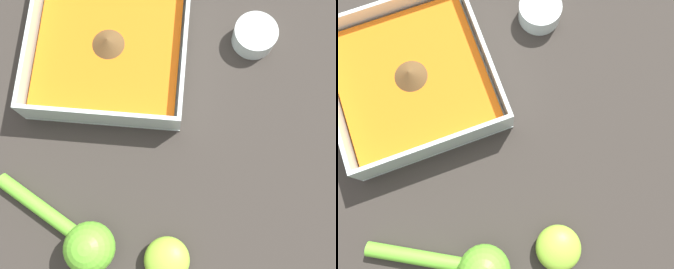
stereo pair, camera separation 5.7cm
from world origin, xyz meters
The scene contains 5 objects.
ground_plane centered at (0.00, 0.00, 0.00)m, with size 4.00×4.00×0.00m, color #332D28.
square_dish centered at (-0.03, 0.03, 0.02)m, with size 0.24×0.24×0.06m.
spice_bowl centered at (0.01, -0.19, 0.02)m, with size 0.07×0.07×0.03m.
lemon_squeezer centered at (-0.32, 0.04, 0.03)m, with size 0.13×0.19×0.07m.
lemon_half centered at (-0.34, -0.08, 0.02)m, with size 0.06×0.06×0.04m.
Camera 2 is at (-0.29, -0.02, 0.59)m, focal length 42.00 mm.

